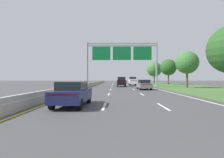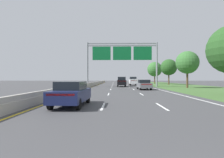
{
  "view_description": "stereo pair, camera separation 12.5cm",
  "coord_description": "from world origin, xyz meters",
  "px_view_note": "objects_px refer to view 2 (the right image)",
  "views": [
    {
      "loc": [
        -1.17,
        -0.98,
        1.76
      ],
      "look_at": [
        -1.64,
        28.49,
        1.68
      ],
      "focal_mm": 29.18,
      "sensor_mm": 36.0,
      "label": 1
    },
    {
      "loc": [
        -1.05,
        -0.98,
        1.76
      ],
      "look_at": [
        -1.64,
        28.49,
        1.68
      ],
      "focal_mm": 29.18,
      "sensor_mm": 36.0,
      "label": 2
    }
  ],
  "objects_px": {
    "car_navy_left_lane_sedan": "(71,93)",
    "car_grey_right_lane_sedan": "(144,84)",
    "roadside_tree_distant": "(155,69)",
    "overhead_sign_gantry": "(122,55)",
    "roadside_tree_mid": "(187,63)",
    "car_black_centre_lane_suv": "(122,82)",
    "pickup_truck_white": "(133,81)",
    "roadside_tree_far": "(169,67)"
  },
  "relations": [
    {
      "from": "car_grey_right_lane_sedan",
      "to": "roadside_tree_mid",
      "type": "relative_size",
      "value": 0.64
    },
    {
      "from": "overhead_sign_gantry",
      "to": "car_grey_right_lane_sedan",
      "type": "xyz_separation_m",
      "value": [
        3.15,
        -9.52,
        -5.86
      ]
    },
    {
      "from": "roadside_tree_distant",
      "to": "car_grey_right_lane_sedan",
      "type": "bearing_deg",
      "value": -104.84
    },
    {
      "from": "pickup_truck_white",
      "to": "roadside_tree_far",
      "type": "height_order",
      "value": "roadside_tree_far"
    },
    {
      "from": "pickup_truck_white",
      "to": "car_navy_left_lane_sedan",
      "type": "height_order",
      "value": "pickup_truck_white"
    },
    {
      "from": "roadside_tree_far",
      "to": "roadside_tree_distant",
      "type": "xyz_separation_m",
      "value": [
        -1.69,
        10.63,
        -0.01
      ]
    },
    {
      "from": "roadside_tree_far",
      "to": "roadside_tree_distant",
      "type": "height_order",
      "value": "roadside_tree_distant"
    },
    {
      "from": "car_navy_left_lane_sedan",
      "to": "car_black_centre_lane_suv",
      "type": "height_order",
      "value": "car_black_centre_lane_suv"
    },
    {
      "from": "car_black_centre_lane_suv",
      "to": "roadside_tree_distant",
      "type": "relative_size",
      "value": 0.64
    },
    {
      "from": "overhead_sign_gantry",
      "to": "car_black_centre_lane_suv",
      "type": "relative_size",
      "value": 3.19
    },
    {
      "from": "pickup_truck_white",
      "to": "roadside_tree_far",
      "type": "relative_size",
      "value": 0.75
    },
    {
      "from": "pickup_truck_white",
      "to": "car_grey_right_lane_sedan",
      "type": "relative_size",
      "value": 1.23
    },
    {
      "from": "roadside_tree_mid",
      "to": "roadside_tree_distant",
      "type": "height_order",
      "value": "roadside_tree_distant"
    },
    {
      "from": "car_grey_right_lane_sedan",
      "to": "roadside_tree_far",
      "type": "distance_m",
      "value": 25.23
    },
    {
      "from": "pickup_truck_white",
      "to": "roadside_tree_mid",
      "type": "bearing_deg",
      "value": -145.55
    },
    {
      "from": "car_black_centre_lane_suv",
      "to": "roadside_tree_distant",
      "type": "height_order",
      "value": "roadside_tree_distant"
    },
    {
      "from": "overhead_sign_gantry",
      "to": "roadside_tree_mid",
      "type": "xyz_separation_m",
      "value": [
        12.05,
        -4.26,
        -1.93
      ]
    },
    {
      "from": "car_grey_right_lane_sedan",
      "to": "roadside_tree_mid",
      "type": "distance_m",
      "value": 11.06
    },
    {
      "from": "pickup_truck_white",
      "to": "roadside_tree_far",
      "type": "xyz_separation_m",
      "value": [
        10.4,
        3.9,
        3.86
      ]
    },
    {
      "from": "car_black_centre_lane_suv",
      "to": "roadside_tree_far",
      "type": "bearing_deg",
      "value": -47.67
    },
    {
      "from": "overhead_sign_gantry",
      "to": "pickup_truck_white",
      "type": "xyz_separation_m",
      "value": [
        3.24,
        9.16,
        -5.61
      ]
    },
    {
      "from": "car_grey_right_lane_sedan",
      "to": "car_black_centre_lane_suv",
      "type": "distance_m",
      "value": 10.94
    },
    {
      "from": "car_navy_left_lane_sedan",
      "to": "roadside_tree_distant",
      "type": "distance_m",
      "value": 53.25
    },
    {
      "from": "car_navy_left_lane_sedan",
      "to": "pickup_truck_white",
      "type": "bearing_deg",
      "value": -10.24
    },
    {
      "from": "car_navy_left_lane_sedan",
      "to": "roadside_tree_mid",
      "type": "distance_m",
      "value": 28.13
    },
    {
      "from": "roadside_tree_mid",
      "to": "car_navy_left_lane_sedan",
      "type": "bearing_deg",
      "value": -125.67
    },
    {
      "from": "roadside_tree_distant",
      "to": "pickup_truck_white",
      "type": "bearing_deg",
      "value": -120.95
    },
    {
      "from": "car_navy_left_lane_sedan",
      "to": "car_grey_right_lane_sedan",
      "type": "height_order",
      "value": "same"
    },
    {
      "from": "car_black_centre_lane_suv",
      "to": "overhead_sign_gantry",
      "type": "bearing_deg",
      "value": -175.4
    },
    {
      "from": "car_grey_right_lane_sedan",
      "to": "roadside_tree_distant",
      "type": "xyz_separation_m",
      "value": [
        8.8,
        33.21,
        4.1
      ]
    },
    {
      "from": "overhead_sign_gantry",
      "to": "car_black_centre_lane_suv",
      "type": "bearing_deg",
      "value": 93.78
    },
    {
      "from": "overhead_sign_gantry",
      "to": "pickup_truck_white",
      "type": "relative_size",
      "value": 2.77
    },
    {
      "from": "overhead_sign_gantry",
      "to": "car_navy_left_lane_sedan",
      "type": "height_order",
      "value": "overhead_sign_gantry"
    },
    {
      "from": "pickup_truck_white",
      "to": "car_black_centre_lane_suv",
      "type": "height_order",
      "value": "pickup_truck_white"
    },
    {
      "from": "pickup_truck_white",
      "to": "roadside_tree_distant",
      "type": "xyz_separation_m",
      "value": [
        8.71,
        14.53,
        3.84
      ]
    },
    {
      "from": "pickup_truck_white",
      "to": "car_grey_right_lane_sedan",
      "type": "height_order",
      "value": "pickup_truck_white"
    },
    {
      "from": "overhead_sign_gantry",
      "to": "roadside_tree_mid",
      "type": "relative_size",
      "value": 2.19
    },
    {
      "from": "overhead_sign_gantry",
      "to": "roadside_tree_far",
      "type": "height_order",
      "value": "overhead_sign_gantry"
    },
    {
      "from": "roadside_tree_distant",
      "to": "roadside_tree_far",
      "type": "bearing_deg",
      "value": -80.99
    },
    {
      "from": "car_grey_right_lane_sedan",
      "to": "roadside_tree_mid",
      "type": "height_order",
      "value": "roadside_tree_mid"
    },
    {
      "from": "overhead_sign_gantry",
      "to": "roadside_tree_distant",
      "type": "relative_size",
      "value": 2.03
    },
    {
      "from": "car_grey_right_lane_sedan",
      "to": "roadside_tree_far",
      "type": "relative_size",
      "value": 0.61
    }
  ]
}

